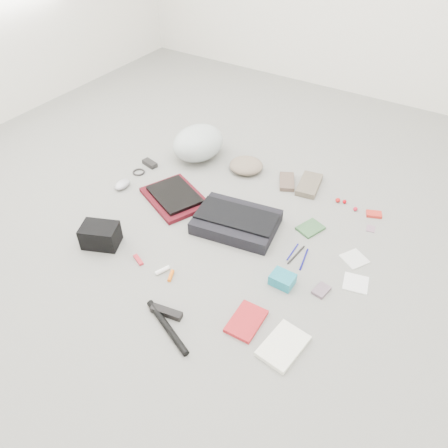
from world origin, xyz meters
The scene contains 33 objects.
ground_plane centered at (0.00, 0.00, 0.00)m, with size 4.00×4.00×0.00m, color gray.
messenger_bag centered at (0.04, 0.06, 0.04)m, with size 0.42×0.30×0.07m, color black.
bag_flap centered at (0.04, 0.06, 0.08)m, with size 0.42×0.19×0.01m, color black.
laptop_sleeve centered at (-0.38, 0.08, 0.01)m, with size 0.37×0.27×0.03m, color #550C16.
laptop centered at (-0.38, 0.08, 0.04)m, with size 0.30×0.22×0.02m, color black.
bike_helmet centered at (-0.52, 0.52, 0.11)m, with size 0.28×0.35×0.21m, color silver.
beanie centered at (-0.19, 0.55, 0.04)m, with size 0.21×0.20×0.07m, color gray.
mitten_left centered at (0.09, 0.56, 0.01)m, with size 0.09×0.17×0.03m, color brown.
mitten_right centered at (0.22, 0.60, 0.02)m, with size 0.11×0.23×0.03m, color #6D6250.
power_brick centered at (-0.73, 0.28, 0.01)m, with size 0.10×0.05×0.03m, color black.
cable_coil centered at (-0.74, 0.18, 0.01)m, with size 0.08×0.08×0.01m, color black.
mouse centered at (-0.72, 0.01, 0.02)m, with size 0.07×0.11×0.04m, color #ADACB6.
camera_bag centered at (-0.47, -0.41, 0.06)m, with size 0.18×0.13×0.12m, color black.
multitool centered at (-0.24, -0.41, 0.01)m, with size 0.08×0.02×0.01m, color red.
toiletry_tube_white centered at (-0.09, -0.40, 0.01)m, with size 0.02×0.02×0.07m, color white.
toiletry_tube_orange centered at (-0.04, -0.41, 0.01)m, with size 0.02×0.02×0.07m, color orange.
u_lock centered at (0.08, -0.59, 0.01)m, with size 0.14×0.04×0.03m, color black.
bike_pump centered at (0.13, -0.65, 0.01)m, with size 0.03×0.03×0.31m, color black.
book_red centered at (0.39, -0.44, 0.01)m, with size 0.12×0.18×0.02m, color red.
book_white centered at (0.58, -0.47, 0.01)m, with size 0.14×0.21×0.02m, color white.
notepad centered at (0.38, 0.26, 0.01)m, with size 0.10×0.13×0.02m, color #335C35.
pen_blue centered at (0.37, 0.05, 0.00)m, with size 0.01×0.01×0.13m, color navy.
pen_black centered at (0.40, 0.04, 0.00)m, with size 0.01×0.01×0.15m, color black.
pen_navy centered at (0.44, 0.03, 0.00)m, with size 0.01×0.01×0.15m, color #0B0A65.
accordion_wallet centered at (0.42, -0.16, 0.03)m, with size 0.11×0.09×0.05m, color teal.
card_deck centered at (0.59, -0.11, 0.01)m, with size 0.06×0.08×0.02m, color slate.
napkin_top centered at (0.65, 0.17, 0.00)m, with size 0.11×0.11×0.01m, color silver.
napkin_bottom centered at (0.71, 0.02, 0.00)m, with size 0.11×0.11×0.01m, color white.
lollipop_a centered at (0.42, 0.55, 0.01)m, with size 0.03×0.03×0.03m, color red.
lollipop_b centered at (0.45, 0.57, 0.01)m, with size 0.02×0.02×0.02m, color #C6000B.
lollipop_c centered at (0.53, 0.53, 0.01)m, with size 0.02×0.02×0.02m, color red.
altoids_tin centered at (0.63, 0.55, 0.01)m, with size 0.08×0.05×0.02m, color red.
stamp_sheet centered at (0.65, 0.43, 0.00)m, with size 0.04×0.05×0.00m, color gray.
Camera 1 is at (0.91, -1.44, 1.54)m, focal length 35.00 mm.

